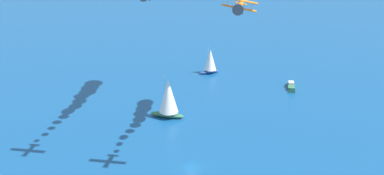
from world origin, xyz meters
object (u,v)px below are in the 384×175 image
Objects in this scene: sailboat_far_stbd at (210,61)px; motorboat_offshore at (291,87)px; sailboat_near_centre at (168,98)px; biplane_lead at (239,6)px.

sailboat_far_stbd is 1.22× the size of motorboat_offshore.
sailboat_near_centre is at bearing 114.32° from sailboat_far_stbd.
biplane_lead is at bearing 110.73° from motorboat_offshore.
motorboat_offshore is (-12.72, -42.38, -5.09)m from sailboat_near_centre.
biplane_lead reaches higher than sailboat_far_stbd.
motorboat_offshore is at bearing -167.63° from sailboat_far_stbd.
sailboat_far_stbd is (16.28, -36.02, -1.39)m from sailboat_near_centre.
biplane_lead reaches higher than sailboat_near_centre.
motorboat_offshore is 68.83m from biplane_lead.
biplane_lead is (-49.34, 47.38, 34.18)m from sailboat_far_stbd.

